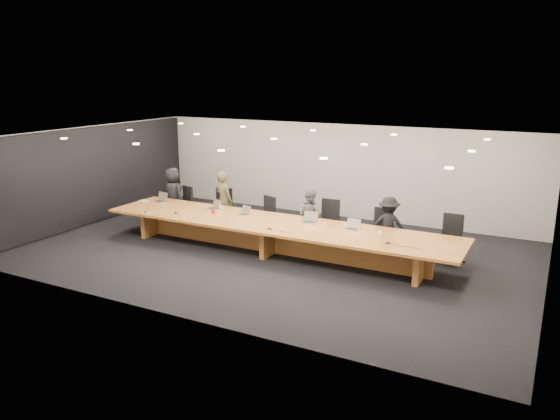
% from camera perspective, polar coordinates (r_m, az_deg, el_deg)
% --- Properties ---
extents(ground, '(12.00, 12.00, 0.00)m').
position_cam_1_polar(ground, '(13.37, -0.60, -4.44)').
color(ground, black).
rests_on(ground, ground).
extents(back_wall, '(12.00, 0.02, 2.80)m').
position_cam_1_polar(back_wall, '(16.55, 5.99, 4.11)').
color(back_wall, '#B0ACA1').
rests_on(back_wall, ground).
extents(left_wall_panel, '(0.08, 7.84, 2.74)m').
position_cam_1_polar(left_wall_panel, '(16.61, -19.00, 3.35)').
color(left_wall_panel, black).
rests_on(left_wall_panel, ground).
extents(conference_table, '(9.00, 1.80, 0.75)m').
position_cam_1_polar(conference_table, '(13.21, -0.61, -2.30)').
color(conference_table, '#965620').
rests_on(conference_table, ground).
extents(chair_far_left, '(0.67, 0.67, 1.05)m').
position_cam_1_polar(chair_far_left, '(16.30, -10.16, 0.67)').
color(chair_far_left, black).
rests_on(chair_far_left, ground).
extents(chair_left, '(0.71, 0.71, 1.13)m').
position_cam_1_polar(chair_left, '(15.39, -6.07, 0.17)').
color(chair_left, black).
rests_on(chair_left, ground).
extents(chair_mid_left, '(0.69, 0.69, 1.05)m').
position_cam_1_polar(chair_mid_left, '(14.69, -1.69, -0.58)').
color(chair_mid_left, black).
rests_on(chair_mid_left, ground).
extents(chair_mid_right, '(0.62, 0.62, 1.15)m').
position_cam_1_polar(chair_mid_right, '(13.95, 4.97, -1.24)').
color(chair_mid_right, black).
rests_on(chair_mid_right, ground).
extents(chair_right, '(0.57, 0.57, 1.11)m').
position_cam_1_polar(chair_right, '(13.37, 10.45, -2.17)').
color(chair_right, black).
rests_on(chair_right, ground).
extents(chair_far_right, '(0.58, 0.58, 1.12)m').
position_cam_1_polar(chair_far_right, '(13.18, 17.41, -2.83)').
color(chair_far_right, black).
rests_on(chair_far_right, ground).
extents(person_a, '(0.86, 0.66, 1.58)m').
position_cam_1_polar(person_a, '(16.34, -11.10, 1.61)').
color(person_a, black).
rests_on(person_a, ground).
extents(person_b, '(0.69, 0.56, 1.65)m').
position_cam_1_polar(person_b, '(15.21, -5.90, 1.02)').
color(person_b, '#3B3920').
rests_on(person_b, ground).
extents(person_c, '(0.81, 0.71, 1.41)m').
position_cam_1_polar(person_c, '(13.95, 3.14, -0.65)').
color(person_c, '#525254').
rests_on(person_c, ground).
extents(person_d, '(1.00, 0.69, 1.41)m').
position_cam_1_polar(person_d, '(13.33, 11.27, -1.60)').
color(person_d, black).
rests_on(person_d, ground).
extents(laptop_a, '(0.39, 0.31, 0.28)m').
position_cam_1_polar(laptop_a, '(15.58, -12.50, 1.31)').
color(laptop_a, tan).
rests_on(laptop_a, conference_table).
extents(laptop_b, '(0.39, 0.35, 0.26)m').
position_cam_1_polar(laptop_b, '(14.53, -7.02, 0.57)').
color(laptop_b, '#C4AE95').
rests_on(laptop_b, conference_table).
extents(laptop_c, '(0.34, 0.29, 0.23)m').
position_cam_1_polar(laptop_c, '(13.89, -3.86, -0.03)').
color(laptop_c, tan).
rests_on(laptop_c, conference_table).
extents(laptop_d, '(0.38, 0.30, 0.27)m').
position_cam_1_polar(laptop_d, '(13.12, 3.13, -0.79)').
color(laptop_d, tan).
rests_on(laptop_d, conference_table).
extents(laptop_e, '(0.33, 0.25, 0.25)m').
position_cam_1_polar(laptop_e, '(12.63, 7.51, -1.51)').
color(laptop_e, '#C8B499').
rests_on(laptop_e, conference_table).
extents(water_bottle, '(0.07, 0.07, 0.19)m').
position_cam_1_polar(water_bottle, '(14.14, -6.22, 0.08)').
color(water_bottle, silver).
rests_on(water_bottle, conference_table).
extents(amber_mug, '(0.11, 0.11, 0.11)m').
position_cam_1_polar(amber_mug, '(14.10, -6.98, -0.15)').
color(amber_mug, maroon).
rests_on(amber_mug, conference_table).
extents(paper_cup_near, '(0.09, 0.09, 0.09)m').
position_cam_1_polar(paper_cup_near, '(12.88, 4.65, -1.50)').
color(paper_cup_near, white).
rests_on(paper_cup_near, conference_table).
extents(paper_cup_far, '(0.10, 0.10, 0.09)m').
position_cam_1_polar(paper_cup_far, '(12.34, 10.40, -2.40)').
color(paper_cup_far, white).
rests_on(paper_cup_far, conference_table).
extents(notepad, '(0.25, 0.22, 0.01)m').
position_cam_1_polar(notepad, '(15.85, -14.05, 0.94)').
color(notepad, white).
rests_on(notepad, conference_table).
extents(lime_gadget, '(0.17, 0.10, 0.03)m').
position_cam_1_polar(lime_gadget, '(15.83, -14.07, 1.00)').
color(lime_gadget, '#56B02F').
rests_on(lime_gadget, notepad).
extents(av_box, '(0.22, 0.20, 0.03)m').
position_cam_1_polar(av_box, '(14.54, -13.63, -0.18)').
color(av_box, silver).
rests_on(av_box, conference_table).
extents(mic_left, '(0.15, 0.15, 0.03)m').
position_cam_1_polar(mic_left, '(14.32, -10.84, -0.24)').
color(mic_left, black).
rests_on(mic_left, conference_table).
extents(mic_center, '(0.16, 0.16, 0.03)m').
position_cam_1_polar(mic_center, '(12.61, -1.11, -1.94)').
color(mic_center, black).
rests_on(mic_center, conference_table).
extents(mic_right, '(0.15, 0.15, 0.03)m').
position_cam_1_polar(mic_right, '(11.79, 11.18, -3.37)').
color(mic_right, black).
rests_on(mic_right, conference_table).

